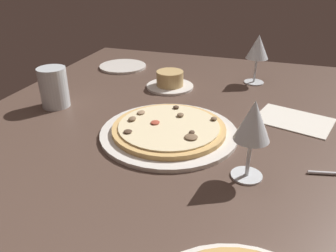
% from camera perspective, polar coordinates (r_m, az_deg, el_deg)
% --- Properties ---
extents(dining_table, '(1.50, 1.10, 0.04)m').
position_cam_1_polar(dining_table, '(0.82, -0.43, -3.49)').
color(dining_table, brown).
rests_on(dining_table, ground).
extents(pizza_main, '(0.33, 0.33, 0.03)m').
position_cam_1_polar(pizza_main, '(0.83, 0.42, -0.75)').
color(pizza_main, silver).
rests_on(pizza_main, dining_table).
extents(ramekin_on_saucer, '(0.15, 0.15, 0.06)m').
position_cam_1_polar(ramekin_on_saucer, '(1.12, 0.32, 7.51)').
color(ramekin_on_saucer, silver).
rests_on(ramekin_on_saucer, dining_table).
extents(wine_glass_far, '(0.07, 0.07, 0.16)m').
position_cam_1_polar(wine_glass_far, '(1.18, 14.78, 12.37)').
color(wine_glass_far, silver).
rests_on(wine_glass_far, dining_table).
extents(wine_glass_near, '(0.07, 0.07, 0.16)m').
position_cam_1_polar(wine_glass_near, '(0.64, 14.01, 0.35)').
color(wine_glass_near, silver).
rests_on(wine_glass_near, dining_table).
extents(water_glass, '(0.08, 0.08, 0.11)m').
position_cam_1_polar(water_glass, '(1.03, -18.49, 5.80)').
color(water_glass, silver).
rests_on(water_glass, dining_table).
extents(side_plate, '(0.18, 0.18, 0.01)m').
position_cam_1_polar(side_plate, '(1.35, -7.56, 9.85)').
color(side_plate, silver).
rests_on(side_plate, dining_table).
extents(paper_menu, '(0.18, 0.22, 0.00)m').
position_cam_1_polar(paper_menu, '(0.96, 20.27, 0.94)').
color(paper_menu, silver).
rests_on(paper_menu, dining_table).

